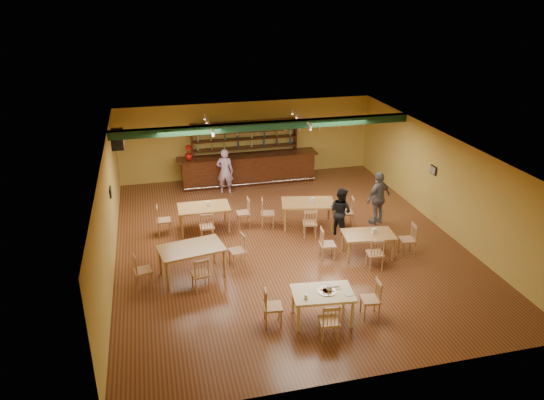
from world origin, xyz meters
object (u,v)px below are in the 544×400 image
object	(u,v)px
bar_counter	(248,169)
dining_table_c	(192,261)
dining_table_d	(368,245)
patron_bar	(225,171)
patron_right_a	(341,212)
dining_table_a	(204,218)
dining_table_b	(307,214)
near_table	(322,306)

from	to	relation	value
bar_counter	dining_table_c	world-z (taller)	bar_counter
dining_table_d	dining_table_c	bearing A→B (deg)	-174.88
patron_bar	patron_right_a	size ratio (longest dim) A/B	1.11
dining_table_a	dining_table_d	bearing A→B (deg)	-32.61
dining_table_a	dining_table_d	size ratio (longest dim) A/B	1.12
bar_counter	patron_bar	world-z (taller)	patron_bar
dining_table_b	dining_table_c	xyz separation A→B (m)	(-3.88, -2.20, 0.01)
dining_table_b	dining_table_d	size ratio (longest dim) A/B	1.15
dining_table_a	patron_right_a	xyz separation A→B (m)	(4.04, -1.29, 0.36)
dining_table_b	near_table	distance (m)	5.02
bar_counter	near_table	world-z (taller)	bar_counter
dining_table_c	near_table	size ratio (longest dim) A/B	1.21
dining_table_a	near_table	bearing A→B (deg)	-68.36
dining_table_b	near_table	size ratio (longest dim) A/B	1.18
near_table	patron_right_a	world-z (taller)	patron_right_a
dining_table_a	dining_table_b	world-z (taller)	dining_table_b
dining_table_a	near_table	distance (m)	5.76
patron_right_a	bar_counter	bearing A→B (deg)	-10.48
bar_counter	dining_table_d	xyz separation A→B (m)	(2.14, -6.55, -0.21)
dining_table_c	patron_right_a	bearing A→B (deg)	6.01
bar_counter	dining_table_b	distance (m)	4.37
patron_right_a	dining_table_d	bearing A→B (deg)	158.72
dining_table_b	patron_right_a	size ratio (longest dim) A/B	1.08
patron_bar	dining_table_c	bearing A→B (deg)	88.73
dining_table_a	dining_table_c	bearing A→B (deg)	-102.95
dining_table_a	dining_table_d	xyz separation A→B (m)	(4.30, -2.81, -0.04)
dining_table_d	patron_right_a	distance (m)	1.60
dining_table_a	dining_table_b	size ratio (longest dim) A/B	0.97
bar_counter	dining_table_b	xyz separation A→B (m)	(1.08, -4.23, -0.15)
dining_table_c	patron_bar	size ratio (longest dim) A/B	0.99
near_table	patron_bar	world-z (taller)	patron_bar
dining_table_c	dining_table_d	xyz separation A→B (m)	(4.94, -0.13, -0.06)
dining_table_d	patron_bar	world-z (taller)	patron_bar
bar_counter	patron_bar	xyz separation A→B (m)	(-1.03, -0.83, 0.28)
dining_table_d	patron_bar	size ratio (longest dim) A/B	0.84
dining_table_b	patron_bar	size ratio (longest dim) A/B	0.97
dining_table_d	patron_right_a	xyz separation A→B (m)	(-0.26, 1.52, 0.40)
dining_table_b	patron_bar	xyz separation A→B (m)	(-2.11, 3.40, 0.44)
patron_right_a	dining_table_c	bearing A→B (deg)	75.62
bar_counter	dining_table_b	size ratio (longest dim) A/B	3.27
dining_table_d	near_table	world-z (taller)	near_table
dining_table_a	patron_bar	xyz separation A→B (m)	(1.12, 2.92, 0.45)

